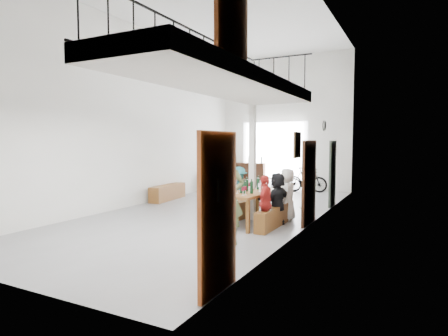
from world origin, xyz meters
The scene contains 24 objects.
floor centered at (0.00, 0.00, 0.00)m, with size 12.00×12.00×0.00m, color slate.
room_walls centered at (0.00, 0.00, 3.55)m, with size 12.00×12.00×12.00m.
gateway_portal centered at (-0.40, 5.94, 1.40)m, with size 2.80×0.08×2.80m, color white.
right_wall_decor centered at (2.70, -1.87, 1.74)m, with size 0.07×8.28×5.07m.
balcony centered at (1.98, -3.13, 2.96)m, with size 1.52×5.62×4.00m.
tasting_table centered at (1.53, -0.93, 0.71)m, with size 1.05×2.11×0.79m.
bench_inner centered at (0.91, -0.87, 0.22)m, with size 0.31×1.93×0.44m, color brown.
bench_wall centered at (2.06, -0.85, 0.23)m, with size 0.26×2.01×0.46m, color brown.
tableware centered at (1.51, -1.08, 0.93)m, with size 0.62×1.47×0.35m.
side_bench centered at (-2.50, 1.21, 0.25)m, with size 0.40×1.81×0.51m, color brown.
oak_barrel centered at (-2.23, 4.10, 0.44)m, with size 0.60×0.60×0.88m.
serving_counter centered at (-1.75, 5.65, 0.53)m, with size 2.00×0.56×1.06m, color #3E1F11.
counter_bottles centered at (-1.75, 5.65, 1.20)m, with size 1.75×0.31×0.28m.
guest_left_a centered at (0.82, -1.66, 0.60)m, with size 0.59×0.38×1.20m, color white.
guest_left_b centered at (0.81, -1.08, 0.60)m, with size 0.44×0.29×1.21m, color #247178.
guest_left_c centered at (0.82, -0.48, 0.53)m, with size 0.51×0.40×1.05m, color white.
guest_left_d centered at (0.75, -0.10, 0.65)m, with size 0.84×0.48×1.30m, color #247178.
guest_right_a centered at (2.04, -1.48, 0.62)m, with size 0.73×0.30×1.25m, color #A7201C.
guest_right_b centered at (2.07, -0.79, 0.63)m, with size 1.16×0.37×1.25m, color black.
guest_right_c centered at (2.11, -0.13, 0.65)m, with size 0.64×0.41×1.30m, color white.
host_standing centered at (1.75, -2.76, 0.90)m, with size 0.66×0.43×1.80m, color #49532F.
potted_plant centered at (2.45, 0.40, 0.19)m, with size 0.33×0.29×0.37m, color #1A471F.
bicycle_near centered at (0.18, 5.15, 0.42)m, with size 0.56×1.61×0.85m, color black.
bicycle_far centered at (1.17, 5.34, 0.48)m, with size 0.45×1.60×0.96m, color black.
Camera 1 is at (4.95, -9.10, 1.96)m, focal length 30.00 mm.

